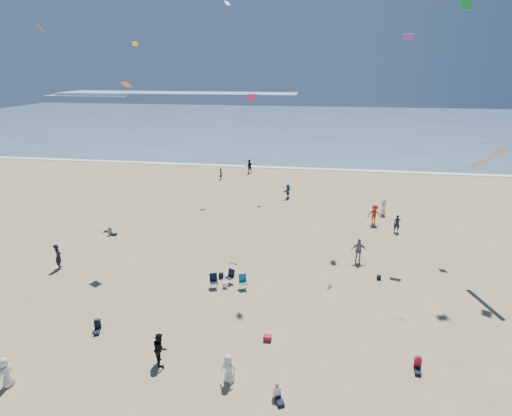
# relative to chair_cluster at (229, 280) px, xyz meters

# --- Properties ---
(ground) EXTENTS (220.00, 220.00, 0.00)m
(ground) POSITION_rel_chair_cluster_xyz_m (0.25, -10.38, -0.50)
(ground) COLOR tan
(ground) RESTS_ON ground
(ocean) EXTENTS (220.00, 100.00, 0.06)m
(ocean) POSITION_rel_chair_cluster_xyz_m (0.25, 84.62, -0.47)
(ocean) COLOR #476B84
(ocean) RESTS_ON ground
(surf_line) EXTENTS (220.00, 1.20, 0.08)m
(surf_line) POSITION_rel_chair_cluster_xyz_m (0.25, 34.62, -0.46)
(surf_line) COLOR white
(surf_line) RESTS_ON ground
(headland_far) EXTENTS (110.00, 20.00, 3.20)m
(headland_far) POSITION_rel_chair_cluster_xyz_m (-59.75, 159.62, 1.10)
(headland_far) COLOR #7A8EA8
(headland_far) RESTS_ON ground
(headland_near) EXTENTS (40.00, 14.00, 2.00)m
(headland_near) POSITION_rel_chair_cluster_xyz_m (-99.75, 154.62, 0.50)
(headland_near) COLOR #7A8EA8
(headland_near) RESTS_ON ground
(standing_flyers) EXTENTS (26.78, 50.17, 1.95)m
(standing_flyers) POSITION_rel_chair_cluster_xyz_m (2.82, 8.69, 0.39)
(standing_flyers) COLOR black
(standing_flyers) RESTS_ON ground
(seated_group) EXTENTS (24.24, 19.93, 0.84)m
(seated_group) POSITION_rel_chair_cluster_xyz_m (-0.09, -5.23, -0.08)
(seated_group) COLOR white
(seated_group) RESTS_ON ground
(chair_cluster) EXTENTS (2.78, 1.59, 1.00)m
(chair_cluster) POSITION_rel_chair_cluster_xyz_m (0.00, 0.00, 0.00)
(chair_cluster) COLOR black
(chair_cluster) RESTS_ON ground
(white_tote) EXTENTS (0.35, 0.20, 0.40)m
(white_tote) POSITION_rel_chair_cluster_xyz_m (-0.21, -0.16, -0.30)
(white_tote) COLOR silver
(white_tote) RESTS_ON ground
(black_backpack) EXTENTS (0.30, 0.22, 0.38)m
(black_backpack) POSITION_rel_chair_cluster_xyz_m (-0.81, 1.09, -0.31)
(black_backpack) COLOR black
(black_backpack) RESTS_ON ground
(cooler) EXTENTS (0.45, 0.30, 0.30)m
(cooler) POSITION_rel_chair_cluster_xyz_m (3.34, -5.26, -0.35)
(cooler) COLOR #A8182C
(cooler) RESTS_ON ground
(navy_bag) EXTENTS (0.28, 0.18, 0.34)m
(navy_bag) POSITION_rel_chair_cluster_xyz_m (10.29, 2.61, -0.33)
(navy_bag) COLOR black
(navy_bag) RESTS_ON ground
(kites_aloft) EXTENTS (31.60, 45.68, 27.08)m
(kites_aloft) POSITION_rel_chair_cluster_xyz_m (9.86, 2.17, 14.78)
(kites_aloft) COLOR red
(kites_aloft) RESTS_ON ground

